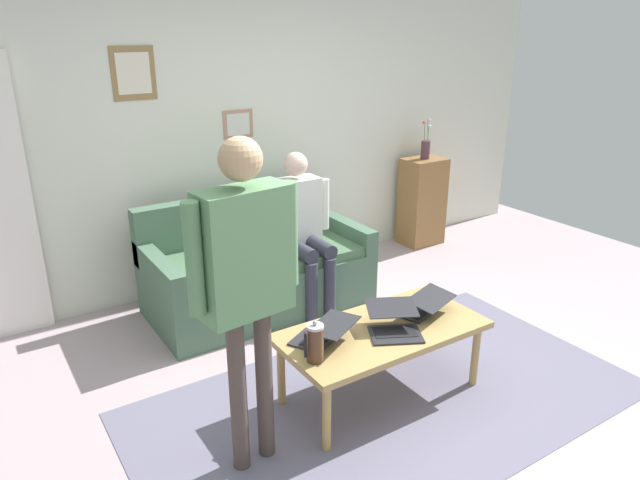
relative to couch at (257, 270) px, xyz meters
The scene contains 13 objects.
ground_plane 1.58m from the couch, 94.79° to the left, with size 7.68×7.68×0.00m, color #B09BA3.
area_rug 1.68m from the couch, 92.54° to the left, with size 3.11×1.70×0.01m, color slate.
back_wall 1.24m from the couch, 101.00° to the right, with size 7.04×0.11×2.70m.
couch is the anchor object (origin of this frame).
coffee_table 1.55m from the couch, 92.71° to the left, with size 1.28×0.63×0.47m.
laptop_left 1.58m from the couch, 105.88° to the left, with size 0.41×0.39×0.13m.
laptop_center 1.50m from the couch, 78.29° to the left, with size 0.44×0.44×0.12m.
laptop_right 1.63m from the couch, 93.75° to the left, with size 0.43×0.45×0.14m.
french_press 1.72m from the couch, 74.06° to the left, with size 0.12×0.10×0.25m.
side_shelf 2.17m from the couch, behind, with size 0.42×0.32×0.91m.
flower_vase 2.28m from the couch, behind, with size 0.09×0.09×0.41m.
person_standing 2.04m from the couch, 62.28° to the left, with size 0.61×0.24×1.75m.
person_seated 0.57m from the couch, 143.11° to the left, with size 0.55×0.51×1.28m.
Camera 1 is at (2.08, 2.43, 2.21)m, focal length 32.72 mm.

